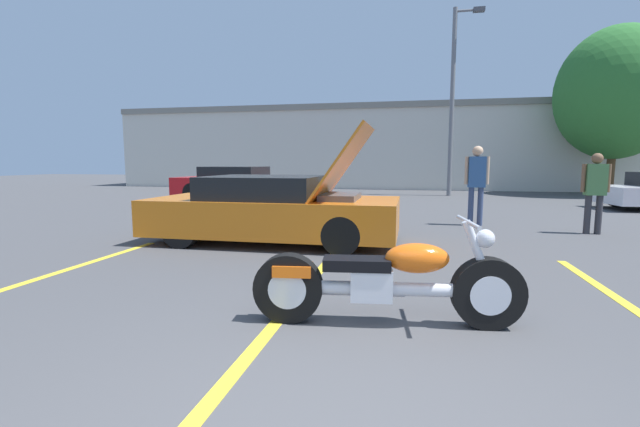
% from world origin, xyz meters
% --- Properties ---
extents(parking_stripe_middle, '(0.12, 5.93, 0.01)m').
position_xyz_m(parking_stripe_middle, '(-0.87, 1.94, 0.00)').
color(parking_stripe_middle, yellow).
rests_on(parking_stripe_middle, ground).
extents(far_building, '(32.00, 4.20, 4.40)m').
position_xyz_m(far_building, '(0.00, 22.33, 2.34)').
color(far_building, beige).
rests_on(far_building, ground).
extents(light_pole, '(1.21, 0.28, 7.56)m').
position_xyz_m(light_pole, '(1.93, 16.97, 4.16)').
color(light_pole, slate).
rests_on(light_pole, ground).
extents(tree_background, '(4.73, 4.73, 6.97)m').
position_xyz_m(tree_background, '(8.55, 18.62, 4.24)').
color(tree_background, brown).
rests_on(tree_background, ground).
extents(motorcycle, '(2.35, 0.70, 0.94)m').
position_xyz_m(motorcycle, '(0.08, 1.95, 0.38)').
color(motorcycle, black).
rests_on(motorcycle, ground).
extents(show_car_hood_open, '(4.35, 1.89, 2.04)m').
position_xyz_m(show_car_hood_open, '(-2.08, 5.48, 0.58)').
color(show_car_hood_open, orange).
rests_on(show_car_hood_open, ground).
extents(parked_car_left_row, '(4.78, 2.18, 1.25)m').
position_xyz_m(parked_car_left_row, '(-5.75, 12.59, 0.61)').
color(parked_car_left_row, red).
rests_on(parked_car_left_row, ground).
extents(spectator_near_motorcycle, '(0.52, 0.23, 1.77)m').
position_xyz_m(spectator_near_motorcycle, '(1.71, 8.31, 1.06)').
color(spectator_near_motorcycle, '#38476B').
rests_on(spectator_near_motorcycle, ground).
extents(spectator_by_show_car, '(0.52, 0.21, 1.60)m').
position_xyz_m(spectator_by_show_car, '(3.82, 7.60, 0.94)').
color(spectator_by_show_car, '#333338').
rests_on(spectator_by_show_car, ground).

